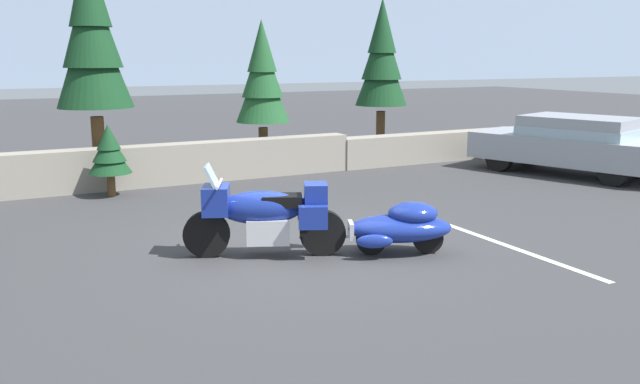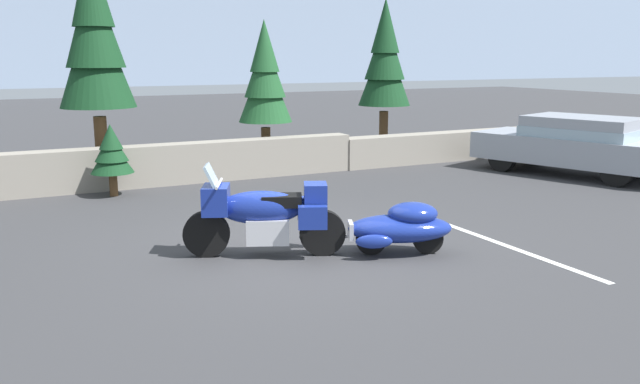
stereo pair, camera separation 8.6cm
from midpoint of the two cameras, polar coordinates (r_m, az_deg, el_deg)
name	(u,v)px [view 2 (the right image)]	position (r m, az deg, el deg)	size (l,w,h in m)	color
ground_plane	(296,247)	(9.94, -1.85, -4.75)	(80.00, 80.00, 0.00)	#38383A
stone_guard_wall	(183,164)	(15.13, -11.63, 2.41)	(24.00, 0.60, 0.94)	gray
distant_ridgeline	(10,18)	(104.62, -25.22, 13.42)	(240.00, 80.00, 16.00)	#8C9EB7
touring_motorcycle	(264,214)	(9.37, -4.61, -1.87)	(2.17, 1.29, 1.33)	black
car_shaped_trailer	(401,226)	(9.56, 7.24, -2.96)	(2.16, 1.25, 0.76)	black
sedan_at_right_edge	(575,143)	(16.96, 21.34, 3.97)	(3.14, 4.84, 1.41)	black
pine_tree_tall	(94,35)	(15.40, -18.79, 12.75)	(1.63, 1.63, 5.21)	brown
pine_tree_secondary	(385,58)	(18.99, 5.76, 11.44)	(1.47, 1.47, 4.40)	brown
pine_tree_far_right	(265,77)	(16.48, -4.64, 9.90)	(1.32, 1.32, 3.70)	brown
pine_sapling_near	(111,151)	(13.99, -17.42, 3.37)	(0.86, 0.86, 1.48)	brown
parking_stripe_marker	(511,247)	(10.30, 16.45, -4.62)	(0.12, 3.60, 0.01)	silver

